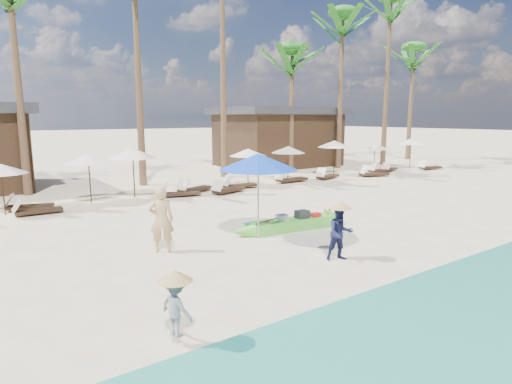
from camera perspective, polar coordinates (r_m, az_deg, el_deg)
ground at (r=10.68m, az=0.87°, el=-9.91°), size 240.00×240.00×0.00m
wet_sand_strip at (r=7.59m, az=24.98°, el=-19.62°), size 240.00×4.50×0.01m
green_canoe at (r=14.00m, az=4.87°, el=-4.24°), size 4.77×0.98×0.61m
tourist at (r=11.83m, az=-12.51°, el=-3.60°), size 0.78×0.66×1.81m
vendor_green at (r=11.16m, az=11.15°, el=-5.42°), size 0.84×0.76×1.41m
vendor_yellow at (r=7.12m, az=-10.59°, el=-14.81°), size 0.55×0.72×0.98m
blue_umbrella at (r=12.64m, az=0.30°, el=4.06°), size 2.40×2.40×2.58m
resort_parasol_4 at (r=18.39m, az=-30.90°, el=2.67°), size 1.88×1.88×1.93m
lounger_4_right at (r=19.09m, az=-28.30°, el=-1.58°), size 1.86×1.10×0.60m
resort_parasol_5 at (r=19.37m, az=-21.45°, el=4.18°), size 2.05×2.05×2.12m
lounger_5_left at (r=18.07m, az=-27.37°, el=-2.12°), size 1.72×0.57×0.58m
resort_parasol_6 at (r=19.96m, az=-16.12°, el=4.99°), size 2.19×2.19×2.25m
lounger_6_left at (r=19.98m, az=-10.24°, el=-0.06°), size 1.86×1.00×0.60m
lounger_6_right at (r=20.90m, az=-8.35°, el=0.48°), size 2.04×1.18×0.66m
resort_parasol_7 at (r=22.22m, az=-1.09°, el=5.29°), size 1.95×1.95×2.01m
lounger_7_left at (r=20.59m, az=-3.87°, el=0.41°), size 1.98×1.10×0.64m
lounger_7_right at (r=21.87m, az=-2.39°, el=0.98°), size 1.90×0.64×0.64m
resort_parasol_8 at (r=24.31m, az=4.32°, el=5.65°), size 1.95×1.95×2.00m
lounger_8_left at (r=24.02m, az=4.57°, el=1.80°), size 1.97×0.61×0.67m
resort_parasol_9 at (r=27.30m, az=10.44°, el=6.31°), size 2.11×2.11×2.17m
lounger_9_left at (r=25.63m, az=9.41°, el=2.18°), size 1.93×1.03×0.63m
lounger_9_right at (r=27.27m, az=15.28°, el=2.44°), size 1.99×1.08×0.65m
resort_parasol_10 at (r=28.97m, az=15.57°, el=5.88°), size 1.87×1.87×1.93m
lounger_10_left at (r=29.26m, az=16.05°, el=2.88°), size 1.87×0.59×0.63m
lounger_10_right at (r=30.28m, az=17.32°, el=3.00°), size 1.71×0.94×0.55m
resort_parasol_11 at (r=32.48m, az=19.99°, el=6.36°), size 2.06×2.06×2.12m
lounger_11_left at (r=32.17m, az=22.09°, el=3.13°), size 1.82×0.82×0.60m
palm_3 at (r=23.10m, az=-29.93°, el=21.08°), size 2.08×2.08×10.52m
palm_6 at (r=29.59m, az=4.84°, el=16.59°), size 2.08×2.08×8.51m
palm_7 at (r=31.76m, az=11.44°, el=19.52°), size 2.08×2.08×11.08m
palm_8 at (r=35.07m, az=17.39°, el=20.31°), size 2.08×2.08×12.70m
palm_9 at (r=39.69m, az=20.22°, el=15.80°), size 2.08×2.08×9.82m
pavilion_east at (r=32.48m, az=2.93°, el=7.44°), size 8.80×6.60×4.30m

